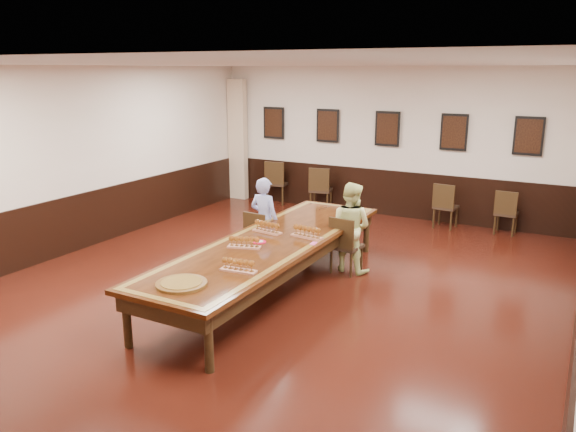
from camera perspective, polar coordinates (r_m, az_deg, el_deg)
The scene contains 23 objects.
floor at distance 8.32m, azimuth -1.66°, elevation -7.52°, with size 8.00×10.00×0.02m, color black.
ceiling at distance 7.70m, azimuth -1.84°, elevation 15.25°, with size 8.00×10.00×0.02m, color white.
wall_back at distance 12.39m, azimuth 10.11°, elevation 7.37°, with size 8.00×0.02×3.20m, color beige.
wall_left at distance 10.44m, azimuth -21.21°, elevation 5.26°, with size 0.02×10.00×3.20m, color beige.
chair_man at distance 9.27m, azimuth -2.73°, elevation -2.16°, with size 0.42×0.46×0.90m, color black, non-canonical shape.
chair_woman at distance 8.90m, azimuth 5.99°, elevation -2.88°, with size 0.43×0.47×0.92m, color black, non-canonical shape.
spare_chair_a at distance 13.46m, azimuth -1.07°, elevation 3.49°, with size 0.48×0.53×1.03m, color black, non-canonical shape.
spare_chair_b at distance 12.79m, azimuth 3.36°, elevation 2.81°, with size 0.47×0.51×1.00m, color black, non-canonical shape.
spare_chair_c at distance 11.79m, azimuth 15.76°, elevation 1.05°, with size 0.43×0.47×0.93m, color black, non-canonical shape.
spare_chair_d at distance 11.73m, azimuth 21.32°, elevation 0.40°, with size 0.41×0.45×0.88m, color black, non-canonical shape.
person_man at distance 9.27m, azimuth -2.41°, elevation -0.43°, with size 0.52×0.34×1.43m, color #525ECD.
person_woman at distance 8.91m, azimuth 6.34°, elevation -1.13°, with size 0.71×0.56×1.44m, color #E7EC93.
pink_phone at distance 7.92m, azimuth 2.61°, elevation -2.80°, with size 0.07×0.14×0.01m, color #FF54B0.
curtain at distance 13.88m, azimuth -5.13°, elevation 7.69°, with size 0.45×0.18×2.90m, color #D3B491.
wainscoting at distance 8.14m, azimuth -1.69°, elevation -4.19°, with size 8.00×10.00×1.00m.
conference_table at distance 8.11m, azimuth -1.69°, elevation -3.45°, with size 1.40×5.00×0.76m.
posters at distance 12.28m, azimuth 10.06°, elevation 8.72°, with size 6.14×0.04×0.74m.
flight_a at distance 8.42m, azimuth -2.14°, elevation -1.17°, with size 0.49×0.22×0.18m.
flight_b at distance 8.17m, azimuth 1.93°, elevation -1.67°, with size 0.51×0.21×0.18m.
flight_c at distance 7.73m, azimuth -4.48°, elevation -2.71°, with size 0.48×0.27×0.17m.
flight_d at distance 6.85m, azimuth -5.08°, elevation -5.05°, with size 0.47×0.19×0.17m.
red_plate_grp at distance 7.97m, azimuth -2.92°, elevation -2.65°, with size 0.19×0.19×0.02m.
carved_platter at distance 6.54m, azimuth -10.77°, elevation -6.78°, with size 0.64×0.64×0.05m.
Camera 1 is at (3.89, -6.65, 3.14)m, focal length 35.00 mm.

